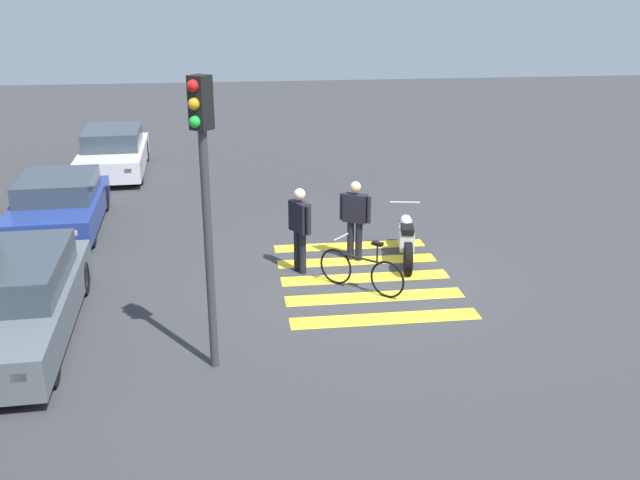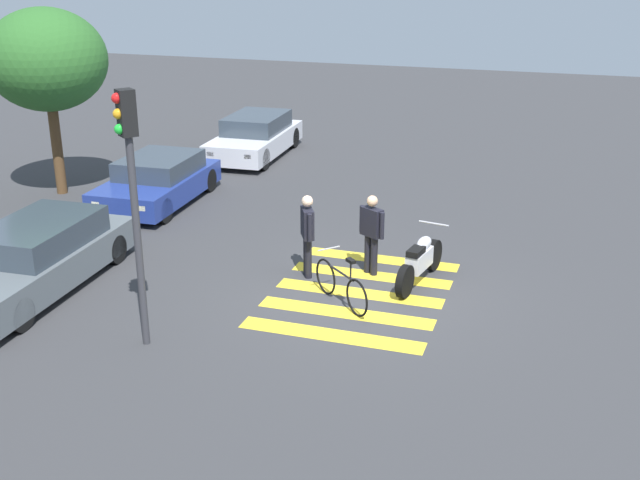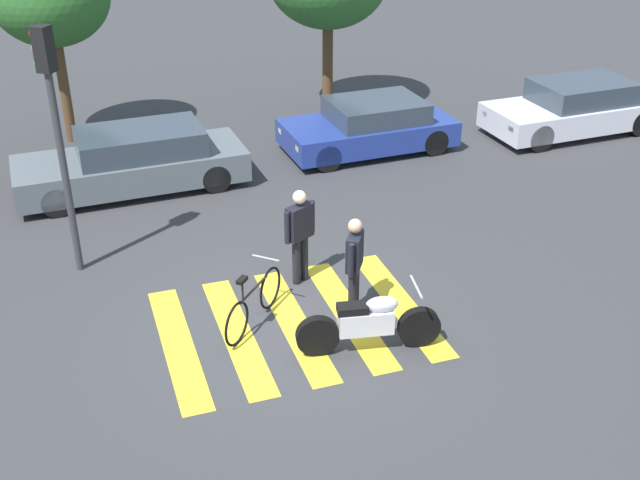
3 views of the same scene
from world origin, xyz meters
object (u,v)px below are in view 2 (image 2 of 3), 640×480
car_grey_coupe (36,258)px  officer_by_motorcycle (372,230)px  police_motorcycle (420,261)px  officer_on_foot (307,231)px  traffic_light_pole (131,179)px  car_blue_hatchback (158,181)px  leaning_bicycle (341,285)px  car_white_van (255,137)px

car_grey_coupe → officer_by_motorcycle: bearing=-65.7°
police_motorcycle → officer_on_foot: (-0.35, 2.18, 0.50)m
police_motorcycle → traffic_light_pole: 5.91m
car_blue_hatchback → police_motorcycle: bearing=-112.1°
car_grey_coupe → car_blue_hatchback: (5.47, 0.45, -0.04)m
leaning_bicycle → car_white_van: car_white_van is taller
car_white_van → car_grey_coupe: bearing=179.7°
officer_by_motorcycle → car_white_van: bearing=35.8°
leaning_bicycle → car_white_van: bearing=30.5°
car_grey_coupe → car_white_van: car_grey_coupe is taller
leaning_bicycle → traffic_light_pole: traffic_light_pole is taller
officer_on_foot → car_white_van: (8.56, 4.65, -0.34)m
leaning_bicycle → car_blue_hatchback: car_blue_hatchback is taller
car_white_van → traffic_light_pole: size_ratio=1.04×
officer_on_foot → car_blue_hatchback: (3.33, 5.16, -0.38)m
police_motorcycle → car_white_van: bearing=39.8°
police_motorcycle → car_grey_coupe: bearing=109.8°
car_grey_coupe → car_blue_hatchback: 5.49m
officer_on_foot → car_grey_coupe: bearing=114.4°
leaning_bicycle → officer_by_motorcycle: size_ratio=0.83×
police_motorcycle → car_white_van: (8.21, 6.83, 0.16)m
car_white_van → traffic_light_pole: traffic_light_pole is taller
police_motorcycle → traffic_light_pole: bearing=135.4°
officer_on_foot → traffic_light_pole: bearing=155.1°
car_grey_coupe → car_white_van: (10.69, -0.06, 0.00)m
car_grey_coupe → traffic_light_pole: size_ratio=1.14×
officer_on_foot → officer_by_motorcycle: (0.51, -1.16, -0.03)m
officer_by_motorcycle → car_grey_coupe: bearing=114.3°
police_motorcycle → officer_on_foot: officer_on_foot is taller
car_white_van → traffic_light_pole: (-12.07, -3.02, 2.20)m
officer_by_motorcycle → traffic_light_pole: traffic_light_pole is taller
police_motorcycle → leaning_bicycle: size_ratio=1.58×
leaning_bicycle → officer_by_motorcycle: 1.67m
officer_on_foot → traffic_light_pole: traffic_light_pole is taller
officer_by_motorcycle → car_blue_hatchback: size_ratio=0.41×
officer_on_foot → leaning_bicycle: bearing=-136.5°
officer_on_foot → car_white_van: 9.75m
police_motorcycle → traffic_light_pole: (-3.86, 3.81, 2.36)m
officer_on_foot → car_grey_coupe: (-2.14, 4.71, -0.34)m
officer_on_foot → traffic_light_pole: size_ratio=0.40×
police_motorcycle → officer_by_motorcycle: officer_by_motorcycle is taller
officer_by_motorcycle → car_white_van: officer_by_motorcycle is taller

